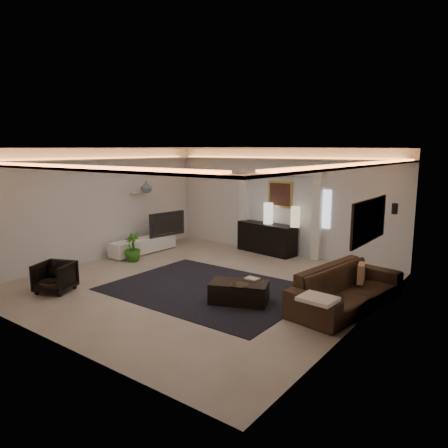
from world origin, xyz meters
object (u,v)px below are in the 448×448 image
Objects in this scene: console at (267,239)px; armchair at (55,277)px; sofa at (347,288)px; coffee_table at (239,292)px.

armchair is (-1.74, -5.45, -0.09)m from console.
console is at bearing 50.05° from armchair.
sofa is 5.77m from armchair.
console is at bearing 59.50° from sofa.
coffee_table is at bearing 128.57° from sofa.
coffee_table is 3.79m from armchair.
console is 2.53× the size of armchair.
armchair reaches higher than coffee_table.
sofa is at bearing 7.32° from coffee_table.
console is 4.32m from sofa.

